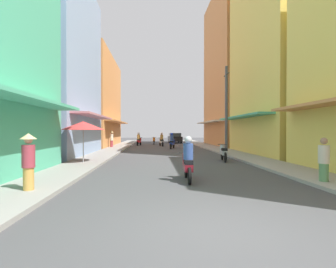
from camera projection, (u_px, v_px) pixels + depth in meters
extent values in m
plane|color=#424244|center=(168.00, 152.00, 21.21)|extent=(91.55, 91.55, 0.00)
cube|color=gray|center=(109.00, 152.00, 20.94)|extent=(2.00, 49.61, 0.12)
cube|color=#9E9991|center=(226.00, 151.00, 21.47)|extent=(2.00, 49.61, 0.12)
cube|color=#4CB28C|center=(21.00, 97.00, 8.04)|extent=(1.10, 8.91, 0.12)
cube|color=#8CA5CC|center=(45.00, 68.00, 18.09)|extent=(6.00, 9.04, 12.41)
cube|color=#B7727F|center=(95.00, 116.00, 18.32)|extent=(1.10, 8.14, 0.12)
cube|color=#D88C4C|center=(87.00, 102.00, 29.81)|extent=(6.00, 12.90, 10.24)
cube|color=#D88C4C|center=(118.00, 122.00, 30.03)|extent=(1.10, 11.61, 0.12)
cube|color=#EFD159|center=(288.00, 41.00, 19.11)|extent=(6.00, 9.46, 16.90)
cube|color=#4CB28C|center=(242.00, 117.00, 18.99)|extent=(1.10, 8.52, 0.12)
cube|color=#D88C4C|center=(238.00, 70.00, 30.38)|extent=(6.00, 11.30, 17.77)
cube|color=silver|center=(209.00, 122.00, 30.26)|extent=(1.10, 10.17, 0.12)
cylinder|color=black|center=(160.00, 143.00, 30.28)|extent=(0.20, 0.56, 0.56)
cylinder|color=black|center=(163.00, 144.00, 29.08)|extent=(0.20, 0.56, 0.56)
cube|color=silver|center=(161.00, 142.00, 29.63)|extent=(0.49, 1.04, 0.24)
cube|color=black|center=(162.00, 140.00, 29.44)|extent=(0.39, 0.61, 0.14)
cylinder|color=silver|center=(160.00, 140.00, 30.16)|extent=(0.28, 0.28, 0.45)
cylinder|color=black|center=(160.00, 138.00, 30.16)|extent=(0.54, 0.15, 0.03)
cylinder|color=#BF8C3F|center=(162.00, 137.00, 29.48)|extent=(0.34, 0.34, 0.55)
sphere|color=silver|center=(162.00, 134.00, 29.48)|extent=(0.26, 0.26, 0.26)
cylinder|color=black|center=(222.00, 155.00, 15.61)|extent=(0.14, 0.57, 0.56)
cylinder|color=black|center=(225.00, 157.00, 14.36)|extent=(0.14, 0.57, 0.56)
cube|color=#B2B2B7|center=(224.00, 153.00, 14.93)|extent=(0.39, 1.03, 0.24)
cube|color=black|center=(224.00, 149.00, 14.73)|extent=(0.34, 0.59, 0.14)
cylinder|color=#B2B2B7|center=(222.00, 148.00, 15.48)|extent=(0.28, 0.28, 0.45)
cylinder|color=black|center=(222.00, 144.00, 15.47)|extent=(0.55, 0.09, 0.03)
cylinder|color=black|center=(186.00, 170.00, 9.68)|extent=(0.10, 0.56, 0.56)
cylinder|color=black|center=(189.00, 176.00, 8.43)|extent=(0.10, 0.56, 0.56)
cube|color=maroon|center=(188.00, 167.00, 9.00)|extent=(0.31, 1.01, 0.24)
cube|color=black|center=(188.00, 162.00, 8.80)|extent=(0.30, 0.57, 0.14)
cylinder|color=maroon|center=(186.00, 159.00, 9.55)|extent=(0.28, 0.28, 0.45)
cylinder|color=black|center=(186.00, 153.00, 9.55)|extent=(0.55, 0.05, 0.03)
cylinder|color=#334C8C|center=(188.00, 151.00, 8.85)|extent=(0.34, 0.34, 0.55)
sphere|color=#B2B2B7|center=(188.00, 140.00, 8.84)|extent=(0.26, 0.26, 0.26)
cylinder|color=black|center=(140.00, 143.00, 31.42)|extent=(0.20, 0.56, 0.56)
cylinder|color=black|center=(138.00, 144.00, 30.19)|extent=(0.20, 0.56, 0.56)
cube|color=red|center=(139.00, 141.00, 30.75)|extent=(0.48, 1.04, 0.24)
cube|color=black|center=(138.00, 140.00, 30.55)|extent=(0.39, 0.61, 0.14)
cylinder|color=red|center=(140.00, 140.00, 31.29)|extent=(0.28, 0.28, 0.45)
cylinder|color=black|center=(140.00, 138.00, 31.29)|extent=(0.54, 0.14, 0.03)
cylinder|color=#BF8C3F|center=(139.00, 137.00, 30.60)|extent=(0.34, 0.34, 0.55)
sphere|color=#B2B2B7|center=(139.00, 133.00, 30.59)|extent=(0.26, 0.26, 0.26)
cylinder|color=black|center=(174.00, 146.00, 26.07)|extent=(0.24, 0.56, 0.56)
cylinder|color=black|center=(171.00, 146.00, 24.85)|extent=(0.24, 0.56, 0.56)
cube|color=#1E38B7|center=(172.00, 144.00, 25.41)|extent=(0.56, 1.04, 0.24)
cube|color=black|center=(172.00, 142.00, 25.21)|extent=(0.43, 0.62, 0.14)
cylinder|color=#1E38B7|center=(173.00, 141.00, 25.94)|extent=(0.28, 0.28, 0.45)
cylinder|color=black|center=(173.00, 139.00, 25.94)|extent=(0.53, 0.19, 0.03)
cylinder|color=#334C8C|center=(172.00, 138.00, 25.26)|extent=(0.34, 0.34, 0.55)
sphere|color=#1E38B7|center=(172.00, 134.00, 25.25)|extent=(0.26, 0.26, 0.26)
cylinder|color=black|center=(154.00, 143.00, 32.69)|extent=(0.09, 0.56, 0.56)
cylinder|color=black|center=(154.00, 142.00, 33.94)|extent=(0.09, 0.56, 0.56)
cube|color=orange|center=(154.00, 141.00, 33.37)|extent=(0.29, 1.00, 0.24)
cube|color=black|center=(154.00, 139.00, 33.56)|extent=(0.29, 0.56, 0.14)
cylinder|color=orange|center=(154.00, 139.00, 32.81)|extent=(0.28, 0.28, 0.45)
cylinder|color=black|center=(154.00, 137.00, 32.81)|extent=(0.55, 0.04, 0.03)
cube|color=black|center=(175.00, 139.00, 37.69)|extent=(1.87, 4.14, 0.70)
cube|color=#333D47|center=(175.00, 135.00, 37.53)|extent=(1.65, 2.14, 0.60)
cylinder|color=black|center=(169.00, 140.00, 38.87)|extent=(0.20, 0.64, 0.64)
cylinder|color=black|center=(179.00, 140.00, 39.00)|extent=(0.20, 0.64, 0.64)
cylinder|color=black|center=(170.00, 141.00, 36.38)|extent=(0.20, 0.64, 0.64)
cylinder|color=black|center=(181.00, 141.00, 36.51)|extent=(0.20, 0.64, 0.64)
cylinder|color=#598C59|center=(324.00, 174.00, 8.38)|extent=(0.28, 0.28, 0.70)
cylinder|color=beige|center=(324.00, 154.00, 8.37)|extent=(0.34, 0.34, 0.59)
sphere|color=#9E7256|center=(324.00, 141.00, 8.36)|extent=(0.22, 0.22, 0.22)
cylinder|color=#99333F|center=(112.00, 144.00, 26.19)|extent=(0.28, 0.28, 0.78)
cylinder|color=beige|center=(112.00, 137.00, 26.19)|extent=(0.34, 0.34, 0.66)
sphere|color=tan|center=(112.00, 133.00, 26.18)|extent=(0.22, 0.22, 0.22)
cone|color=#D1B77A|center=(112.00, 132.00, 26.18)|extent=(0.44, 0.44, 0.16)
cylinder|color=#BF8C3F|center=(29.00, 181.00, 7.14)|extent=(0.28, 0.28, 0.74)
cylinder|color=#99333F|center=(28.00, 156.00, 7.13)|extent=(0.34, 0.34, 0.63)
sphere|color=tan|center=(28.00, 140.00, 7.12)|extent=(0.22, 0.22, 0.22)
cone|color=#D1B77A|center=(28.00, 136.00, 7.12)|extent=(0.44, 0.44, 0.16)
cylinder|color=#99999E|center=(83.00, 144.00, 13.51)|extent=(0.05, 0.05, 2.09)
cone|color=#BF3333|center=(83.00, 126.00, 13.50)|extent=(2.25, 2.25, 0.45)
cylinder|color=#4C4C4F|center=(226.00, 111.00, 18.60)|extent=(0.20, 0.20, 6.42)
cylinder|color=#3F382D|center=(226.00, 75.00, 18.56)|extent=(0.08, 1.20, 0.08)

